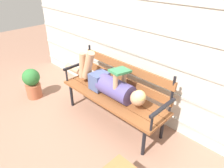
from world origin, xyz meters
name	(u,v)px	position (x,y,z in m)	size (l,w,h in m)	color
ground_plane	(106,124)	(0.00, 0.00, 0.00)	(12.00, 12.00, 0.00)	#936B56
house_siding	(137,40)	(0.00, 0.61, 1.10)	(4.95, 0.08, 2.19)	beige
park_bench	(116,90)	(0.00, 0.20, 0.48)	(1.62, 0.52, 0.91)	brown
reclining_person	(108,84)	(-0.07, 0.12, 0.59)	(1.68, 0.27, 0.57)	#514784
potted_plant	(32,83)	(-1.39, -0.38, 0.28)	(0.28, 0.28, 0.52)	#AD5B3D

